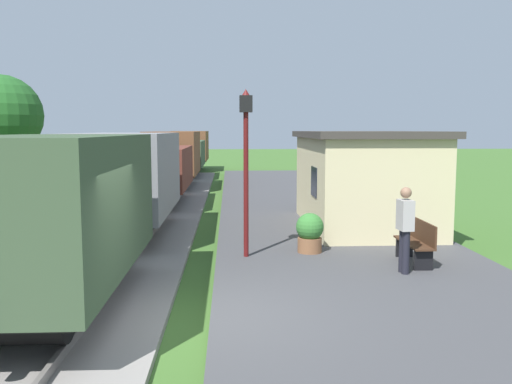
{
  "coord_description": "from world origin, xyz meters",
  "views": [
    {
      "loc": [
        0.5,
        -8.14,
        3.07
      ],
      "look_at": [
        1.14,
        4.97,
        1.58
      ],
      "focal_mm": 38.52,
      "sensor_mm": 36.0,
      "label": 1
    }
  ],
  "objects_px": {
    "potted_planter": "(310,232)",
    "tree_field_left": "(1,116)",
    "bench_near_hut": "(417,241)",
    "bench_down_platform": "(338,194)",
    "freight_train": "(165,162)",
    "lamp_post_near": "(246,142)",
    "person_waiting": "(405,226)",
    "station_hut": "(363,179)"
  },
  "relations": [
    {
      "from": "freight_train",
      "to": "bench_down_platform",
      "type": "xyz_separation_m",
      "value": [
        6.87,
        -5.35,
        -0.88
      ]
    },
    {
      "from": "potted_planter",
      "to": "lamp_post_near",
      "type": "distance_m",
      "value": 2.58
    },
    {
      "from": "bench_near_hut",
      "to": "tree_field_left",
      "type": "bearing_deg",
      "value": 138.77
    },
    {
      "from": "bench_down_platform",
      "to": "potted_planter",
      "type": "height_order",
      "value": "potted_planter"
    },
    {
      "from": "person_waiting",
      "to": "tree_field_left",
      "type": "xyz_separation_m",
      "value": [
        -12.61,
        12.28,
        2.45
      ]
    },
    {
      "from": "potted_planter",
      "to": "tree_field_left",
      "type": "bearing_deg",
      "value": 136.78
    },
    {
      "from": "freight_train",
      "to": "potted_planter",
      "type": "bearing_deg",
      "value": -69.57
    },
    {
      "from": "station_hut",
      "to": "freight_train",
      "type": "bearing_deg",
      "value": 125.86
    },
    {
      "from": "bench_near_hut",
      "to": "freight_train",
      "type": "bearing_deg",
      "value": 116.28
    },
    {
      "from": "freight_train",
      "to": "potted_planter",
      "type": "relative_size",
      "value": 42.79
    },
    {
      "from": "lamp_post_near",
      "to": "tree_field_left",
      "type": "distance_m",
      "value": 14.36
    },
    {
      "from": "potted_planter",
      "to": "lamp_post_near",
      "type": "relative_size",
      "value": 0.25
    },
    {
      "from": "bench_near_hut",
      "to": "tree_field_left",
      "type": "height_order",
      "value": "tree_field_left"
    },
    {
      "from": "bench_down_platform",
      "to": "potted_planter",
      "type": "distance_m",
      "value": 7.71
    },
    {
      "from": "freight_train",
      "to": "person_waiting",
      "type": "distance_m",
      "value": 16.01
    },
    {
      "from": "bench_near_hut",
      "to": "bench_down_platform",
      "type": "relative_size",
      "value": 1.0
    },
    {
      "from": "bench_near_hut",
      "to": "potted_planter",
      "type": "height_order",
      "value": "potted_planter"
    },
    {
      "from": "tree_field_left",
      "to": "lamp_post_near",
      "type": "bearing_deg",
      "value": -48.32
    },
    {
      "from": "tree_field_left",
      "to": "bench_down_platform",
      "type": "bearing_deg",
      "value": -12.63
    },
    {
      "from": "freight_train",
      "to": "lamp_post_near",
      "type": "height_order",
      "value": "lamp_post_near"
    },
    {
      "from": "station_hut",
      "to": "potted_planter",
      "type": "distance_m",
      "value": 4.04
    },
    {
      "from": "lamp_post_near",
      "to": "tree_field_left",
      "type": "height_order",
      "value": "tree_field_left"
    },
    {
      "from": "person_waiting",
      "to": "bench_down_platform",
      "type": "bearing_deg",
      "value": -97.24
    },
    {
      "from": "freight_train",
      "to": "person_waiting",
      "type": "relative_size",
      "value": 22.92
    },
    {
      "from": "bench_near_hut",
      "to": "person_waiting",
      "type": "xyz_separation_m",
      "value": [
        -0.52,
        -0.77,
        0.46
      ]
    },
    {
      "from": "person_waiting",
      "to": "tree_field_left",
      "type": "bearing_deg",
      "value": -48.28
    },
    {
      "from": "bench_near_hut",
      "to": "tree_field_left",
      "type": "distance_m",
      "value": 17.71
    },
    {
      "from": "station_hut",
      "to": "tree_field_left",
      "type": "relative_size",
      "value": 1.1
    },
    {
      "from": "person_waiting",
      "to": "freight_train",
      "type": "bearing_deg",
      "value": -70.66
    },
    {
      "from": "lamp_post_near",
      "to": "person_waiting",
      "type": "bearing_deg",
      "value": -27.13
    },
    {
      "from": "bench_down_platform",
      "to": "bench_near_hut",
      "type": "bearing_deg",
      "value": -90.0
    },
    {
      "from": "potted_planter",
      "to": "station_hut",
      "type": "bearing_deg",
      "value": 58.62
    },
    {
      "from": "freight_train",
      "to": "tree_field_left",
      "type": "xyz_separation_m",
      "value": [
        -6.26,
        -2.41,
        2.04
      ]
    },
    {
      "from": "freight_train",
      "to": "lamp_post_near",
      "type": "relative_size",
      "value": 10.59
    },
    {
      "from": "bench_near_hut",
      "to": "potted_planter",
      "type": "xyz_separation_m",
      "value": [
        -2.12,
        1.16,
        0.0
      ]
    },
    {
      "from": "bench_near_hut",
      "to": "potted_planter",
      "type": "distance_m",
      "value": 2.41
    },
    {
      "from": "person_waiting",
      "to": "lamp_post_near",
      "type": "distance_m",
      "value": 3.82
    },
    {
      "from": "bench_down_platform",
      "to": "person_waiting",
      "type": "distance_m",
      "value": 9.37
    },
    {
      "from": "bench_near_hut",
      "to": "potted_planter",
      "type": "relative_size",
      "value": 1.64
    },
    {
      "from": "bench_near_hut",
      "to": "lamp_post_near",
      "type": "xyz_separation_m",
      "value": [
        -3.6,
        0.8,
        2.08
      ]
    },
    {
      "from": "station_hut",
      "to": "potted_planter",
      "type": "xyz_separation_m",
      "value": [
        -2.05,
        -3.36,
        -0.93
      ]
    },
    {
      "from": "freight_train",
      "to": "tree_field_left",
      "type": "height_order",
      "value": "tree_field_left"
    }
  ]
}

